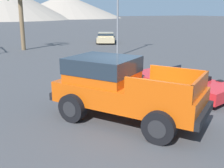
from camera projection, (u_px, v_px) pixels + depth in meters
The scene contains 5 objects.
ground_plane at pixel (138, 116), 8.50m from camera, with size 320.00×320.00×0.00m, color #424244.
orange_pickup_truck at pixel (119, 85), 8.11m from camera, with size 4.02×4.99×1.90m.
red_convertible_car at pixel (179, 84), 10.76m from camera, with size 2.64×4.52×1.03m.
parked_car_tan at pixel (106, 37), 28.18m from camera, with size 3.57×4.47×1.10m.
palm_tree_tall at pixel (20, 0), 21.88m from camera, with size 2.64×2.74×5.51m.
Camera 1 is at (-4.57, -6.51, 3.27)m, focal length 42.00 mm.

